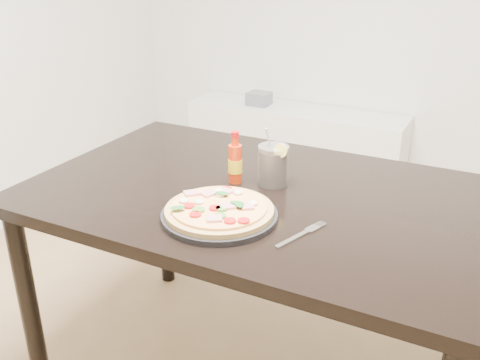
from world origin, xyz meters
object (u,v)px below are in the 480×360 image
at_px(plate, 219,215).
at_px(pizza, 219,209).
at_px(dining_table, 257,214).
at_px(media_console, 294,146).
at_px(cola_cup, 273,166).
at_px(fork, 303,234).
at_px(hot_sauce_bottle, 235,162).

height_order(plate, pizza, pizza).
height_order(dining_table, plate, plate).
height_order(pizza, media_console, pizza).
height_order(cola_cup, fork, cola_cup).
bearing_deg(cola_cup, hot_sauce_bottle, -159.44).
distance_m(plate, pizza, 0.02).
distance_m(hot_sauce_bottle, fork, 0.39).
xyz_separation_m(pizza, hot_sauce_bottle, (-0.07, 0.24, 0.04)).
relative_size(hot_sauce_bottle, fork, 0.92).
bearing_deg(fork, pizza, -157.39).
bearing_deg(dining_table, cola_cup, 72.11).
distance_m(plate, hot_sauce_bottle, 0.26).
xyz_separation_m(dining_table, cola_cup, (0.02, 0.07, 0.14)).
bearing_deg(dining_table, plate, -93.88).
bearing_deg(pizza, media_console, 105.22).
bearing_deg(fork, hot_sauce_bottle, 163.63).
bearing_deg(hot_sauce_bottle, cola_cup, 20.56).
bearing_deg(pizza, dining_table, 85.85).
bearing_deg(plate, cola_cup, 82.73).
bearing_deg(cola_cup, dining_table, -107.89).
xyz_separation_m(dining_table, plate, (-0.01, -0.22, 0.09)).
distance_m(dining_table, hot_sauce_bottle, 0.18).
xyz_separation_m(cola_cup, fork, (0.20, -0.27, -0.06)).
xyz_separation_m(dining_table, hot_sauce_bottle, (-0.09, 0.02, 0.15)).
height_order(plate, cola_cup, cola_cup).
bearing_deg(hot_sauce_bottle, plate, -72.49).
height_order(hot_sauce_bottle, cola_cup, cola_cup).
xyz_separation_m(fork, media_console, (-0.77, 1.94, -0.50)).
relative_size(plate, hot_sauce_bottle, 1.92).
bearing_deg(media_console, plate, -74.76).
bearing_deg(plate, pizza, 135.65).
relative_size(plate, media_console, 0.23).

